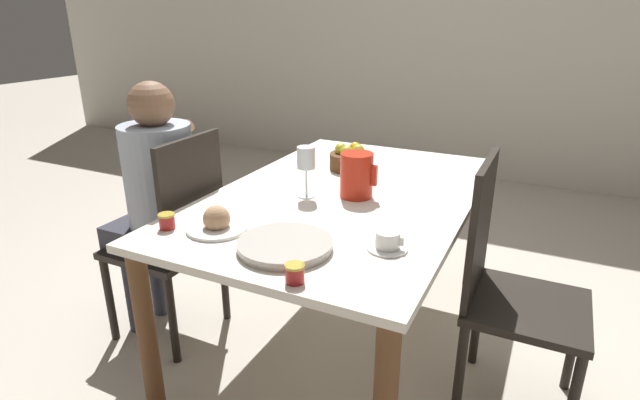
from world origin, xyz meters
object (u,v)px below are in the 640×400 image
object	(u,v)px
chair_person_side	(176,236)
bread_plate	(217,222)
jam_jar_amber	(167,220)
teacup_near_person	(388,242)
fruit_bowl	(350,159)
chair_opposite	(507,286)
jam_jar_red	(295,272)
red_pitcher	(357,175)
person_seated	(156,191)
serving_tray	(285,245)
wine_glass_water	(306,160)

from	to	relation	value
chair_person_side	bread_plate	xyz separation A→B (m)	(0.44, -0.25, 0.25)
chair_person_side	jam_jar_amber	distance (m)	0.49
teacup_near_person	bread_plate	bearing A→B (deg)	-168.82
chair_person_side	fruit_bowl	distance (m)	0.89
chair_opposite	jam_jar_red	size ratio (longest dim) A/B	16.78
red_pitcher	jam_jar_red	world-z (taller)	red_pitcher
teacup_near_person	jam_jar_amber	xyz separation A→B (m)	(-0.75, -0.18, 0.00)
chair_opposite	red_pitcher	distance (m)	0.71
jam_jar_red	fruit_bowl	bearing A→B (deg)	104.74
person_seated	teacup_near_person	size ratio (longest dim) A/B	8.82
red_pitcher	serving_tray	world-z (taller)	red_pitcher
fruit_bowl	red_pitcher	bearing A→B (deg)	-63.06
chair_opposite	teacup_near_person	world-z (taller)	chair_opposite
chair_person_side	red_pitcher	bearing A→B (deg)	-69.86
fruit_bowl	serving_tray	bearing A→B (deg)	-80.37
fruit_bowl	jam_jar_amber	bearing A→B (deg)	-108.08
person_seated	jam_jar_red	bearing A→B (deg)	-115.92
bread_plate	person_seated	bearing A→B (deg)	153.63
jam_jar_red	chair_person_side	bearing A→B (deg)	152.23
chair_opposite	bread_plate	bearing A→B (deg)	-64.54
teacup_near_person	jam_jar_red	size ratio (longest dim) A/B	2.33
chair_person_side	chair_opposite	distance (m)	1.40
jam_jar_red	chair_opposite	bearing A→B (deg)	50.96
chair_person_side	jam_jar_red	xyz separation A→B (m)	(0.86, -0.45, 0.25)
wine_glass_water	bread_plate	distance (m)	0.47
red_pitcher	jam_jar_red	size ratio (longest dim) A/B	3.23
fruit_bowl	person_seated	bearing A→B (deg)	-138.08
red_pitcher	serving_tray	bearing A→B (deg)	-92.00
chair_opposite	fruit_bowl	xyz separation A→B (m)	(-0.81, 0.42, 0.27)
wine_glass_water	jam_jar_red	xyz separation A→B (m)	(0.29, -0.63, -0.13)
red_pitcher	jam_jar_red	distance (m)	0.74
serving_tray	jam_jar_red	distance (m)	0.21
teacup_near_person	chair_person_side	bearing A→B (deg)	172.37
red_pitcher	wine_glass_water	distance (m)	0.22
wine_glass_water	bread_plate	world-z (taller)	wine_glass_water
chair_person_side	bread_plate	distance (m)	0.56
teacup_near_person	serving_tray	bearing A→B (deg)	-153.55
red_pitcher	jam_jar_red	xyz separation A→B (m)	(0.11, -0.73, -0.06)
chair_person_side	teacup_near_person	bearing A→B (deg)	-97.63
chair_person_side	wine_glass_water	distance (m)	0.70
jam_jar_red	fruit_bowl	xyz separation A→B (m)	(-0.28, 1.06, 0.02)
teacup_near_person	wine_glass_water	bearing A→B (deg)	145.14
wine_glass_water	fruit_bowl	distance (m)	0.44
wine_glass_water	serving_tray	world-z (taller)	wine_glass_water
wine_glass_water	teacup_near_person	size ratio (longest dim) A/B	1.58
red_pitcher	wine_glass_water	xyz separation A→B (m)	(-0.18, -0.09, 0.06)
person_seated	jam_jar_amber	distance (m)	0.50
red_pitcher	fruit_bowl	xyz separation A→B (m)	(-0.17, 0.34, -0.04)
bread_plate	jam_jar_amber	xyz separation A→B (m)	(-0.17, -0.07, 0.00)
chair_opposite	jam_jar_amber	world-z (taller)	chair_opposite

